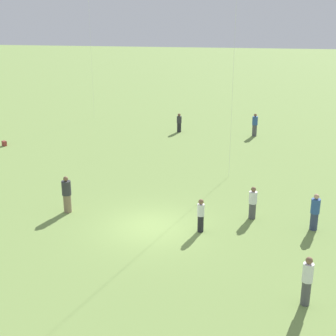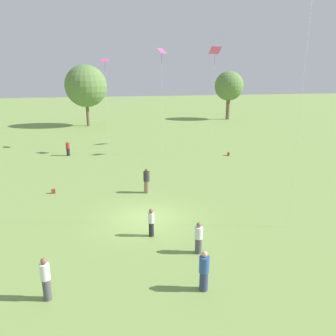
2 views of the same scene
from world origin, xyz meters
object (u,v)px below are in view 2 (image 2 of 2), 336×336
person_2 (199,238)px  kite_1 (105,64)px  picnic_bag_0 (229,154)px  picnic_bag_1 (53,191)px  person_1 (68,149)px  person_6 (147,181)px  kite_6 (215,53)px  person_3 (151,222)px  kite_7 (162,56)px  person_0 (204,271)px  person_8 (46,279)px

person_2 → kite_1: 26.89m
picnic_bag_0 → picnic_bag_1: 19.03m
person_1 → picnic_bag_1: (-0.52, -11.98, -0.61)m
person_6 → kite_6: bearing=-173.6°
kite_6 → person_3: bearing=105.9°
kite_7 → kite_6: bearing=34.3°
person_0 → person_1: bearing=-26.1°
person_3 → picnic_bag_1: (-5.72, 8.20, -0.63)m
kite_7 → picnic_bag_0: size_ratio=26.13×
person_2 → kite_7: (2.92, 20.80, 9.46)m
kite_1 → picnic_bag_1: kite_1 is taller
picnic_bag_1 → kite_6: bearing=37.7°
person_1 → person_8: person_8 is taller
person_2 → person_8: person_8 is taller
person_2 → kite_6: 27.90m
person_6 → picnic_bag_0: bearing=173.7°
kite_6 → person_1: bearing=49.9°
person_0 → person_1: person_0 is taller
person_0 → person_8: person_8 is taller
picnic_bag_0 → kite_1: bearing=150.6°
person_0 → person_1: size_ratio=1.09×
person_2 → picnic_bag_0: (9.71, 18.35, -0.61)m
kite_7 → picnic_bag_1: kite_7 is taller
person_3 → person_8: bearing=-124.8°
person_0 → person_3: bearing=-27.2°
person_3 → person_8: 6.40m
kite_1 → kite_7: (5.50, -4.47, 0.66)m
person_8 → kite_1: 28.83m
person_3 → kite_6: size_ratio=0.14×
person_3 → picnic_bag_1: bearing=139.7°
kite_1 → picnic_bag_0: 16.96m
person_8 → kite_7: bearing=159.6°
person_6 → person_8: person_6 is taller
person_8 → picnic_bag_1: person_8 is taller
person_6 → person_3: bearing=34.3°
person_8 → picnic_bag_1: bearing=-173.4°
person_6 → kite_6: size_ratio=0.16×
person_1 → picnic_bag_1: bearing=-138.0°
person_8 → kite_6: (16.73, 25.93, 9.98)m
picnic_bag_0 → person_0: bearing=-116.3°
person_0 → person_2: bearing=-54.9°
person_8 → person_1: bearing=-176.5°
person_3 → person_2: bearing=-35.3°
picnic_bag_0 → person_1: bearing=166.4°
person_0 → kite_1: bearing=-36.4°
person_0 → kite_7: (3.64, 23.57, 9.40)m
person_8 → picnic_bag_1: size_ratio=5.38×
person_0 → kite_7: size_ratio=0.16×
person_2 → kite_6: kite_6 is taller
person_0 → picnic_bag_1: 14.92m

